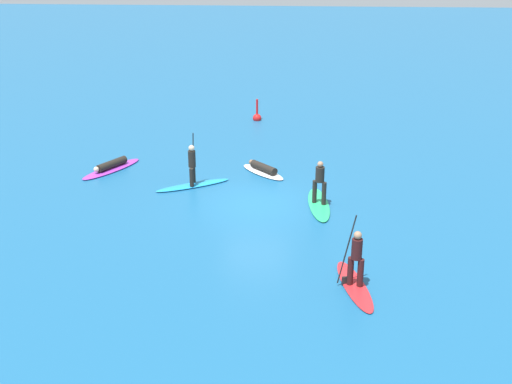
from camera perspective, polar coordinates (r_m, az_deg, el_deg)
The scene contains 7 objects.
ground_plane at distance 26.51m, azimuth 0.00°, elevation -1.00°, with size 120.00×120.00×0.00m, color #195684.
surfer_on_blue_board at distance 28.17m, azimuth -5.35°, elevation 1.32°, with size 3.08×2.07×2.25m.
surfer_on_purple_board at distance 30.62m, azimuth -12.07°, elevation 2.08°, with size 2.40×3.16×0.43m.
surfer_on_white_board at distance 29.56m, azimuth 0.59°, elevation 1.88°, with size 2.25×2.30×0.44m.
surfer_on_red_board at distance 20.81m, azimuth 8.33°, elevation -6.67°, with size 1.32×3.20×2.36m.
surfer_on_green_board at distance 26.31m, azimuth 5.32°, elevation -0.35°, with size 1.03×3.34×1.82m.
marker_buoy at distance 37.28m, azimuth 0.09°, elevation 6.32°, with size 0.47×0.47×1.29m.
Camera 1 is at (1.46, -24.27, 10.58)m, focal length 47.62 mm.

